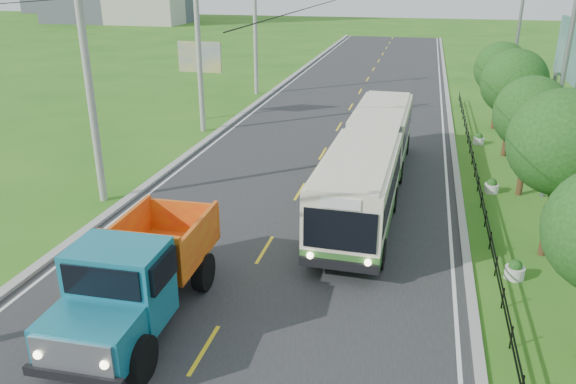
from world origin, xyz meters
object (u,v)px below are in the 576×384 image
at_px(tree_back, 501,71).
at_px(planter_near, 515,270).
at_px(pole_near, 90,86).
at_px(tree_fifth, 514,86).
at_px(pole_mid, 199,49).
at_px(planter_far, 479,139).
at_px(streetlight_far, 514,48).
at_px(planter_mid, 492,187).
at_px(billboard_left, 200,62).
at_px(bus, 371,156).
at_px(tree_fourth, 532,117).
at_px(billboard_right, 570,59).
at_px(pole_far, 256,31).
at_px(dump_truck, 137,271).
at_px(tree_third, 562,147).
at_px(streetlight_mid, 557,88).

distance_m(tree_back, planter_near, 20.46).
relative_size(pole_near, tree_fifth, 1.72).
xyz_separation_m(pole_mid, planter_far, (16.86, 1.00, -4.81)).
bearing_deg(tree_back, tree_fifth, -90.00).
bearing_deg(streetlight_far, planter_near, -95.30).
height_order(planter_mid, billboard_left, billboard_left).
relative_size(planter_near, bus, 0.04).
xyz_separation_m(tree_fourth, billboard_right, (2.44, 5.86, 1.76)).
xyz_separation_m(pole_far, tree_back, (18.12, -6.86, -1.44)).
xyz_separation_m(tree_fourth, planter_near, (-1.26, -8.14, -3.30)).
relative_size(planter_far, dump_truck, 0.10).
relative_size(streetlight_far, planter_mid, 13.54).
height_order(tree_fourth, streetlight_far, streetlight_far).
xyz_separation_m(tree_fourth, tree_back, (0.00, 12.00, 0.07)).
distance_m(pole_mid, bus, 14.73).
xyz_separation_m(planter_far, bus, (-5.45, -9.74, 1.59)).
bearing_deg(pole_near, billboard_right, 28.14).
relative_size(streetlight_far, planter_near, 13.54).
bearing_deg(tree_fourth, dump_truck, -132.50).
height_order(tree_third, streetlight_far, streetlight_far).
height_order(streetlight_mid, planter_mid, streetlight_mid).
xyz_separation_m(streetlight_far, billboard_right, (1.66, -8.00, 0.44)).
height_order(tree_back, bus, tree_back).
relative_size(tree_third, streetlight_far, 0.66).
bearing_deg(streetlight_mid, pole_near, -165.19).
relative_size(planter_mid, billboard_left, 0.13).
distance_m(tree_third, billboard_right, 12.18).
height_order(streetlight_far, bus, streetlight_far).
relative_size(tree_third, planter_near, 8.96).
height_order(pole_far, billboard_right, pole_far).
bearing_deg(planter_near, streetlight_far, 84.70).
relative_size(bus, dump_truck, 2.35).
relative_size(tree_back, streetlight_mid, 0.61).
bearing_deg(tree_fourth, pole_near, -164.16).
bearing_deg(dump_truck, tree_fourth, 46.20).
relative_size(tree_third, planter_mid, 8.96).
bearing_deg(planter_far, billboard_right, -28.39).
xyz_separation_m(pole_mid, billboard_right, (20.56, -1.00, 0.25)).
distance_m(streetlight_far, billboard_left, 20.56).
xyz_separation_m(pole_far, planter_far, (16.86, -11.00, -4.81)).
height_order(tree_back, planter_near, tree_back).
relative_size(streetlight_far, planter_far, 13.54).
bearing_deg(pole_near, tree_fourth, 15.84).
xyz_separation_m(tree_fourth, billboard_left, (-19.36, 9.86, 0.28)).
xyz_separation_m(planter_mid, billboard_left, (-18.10, 10.00, 3.58)).
relative_size(pole_far, tree_fourth, 1.85).
bearing_deg(billboard_right, pole_far, 147.70).
xyz_separation_m(planter_mid, bus, (-5.45, -1.74, 1.59)).
bearing_deg(streetlight_far, planter_far, -108.80).
height_order(pole_near, bus, pole_near).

